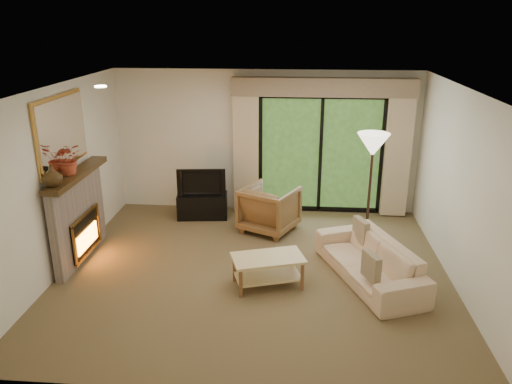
# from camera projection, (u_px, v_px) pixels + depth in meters

# --- Properties ---
(floor) EXTENTS (5.50, 5.50, 0.00)m
(floor) POSITION_uv_depth(u_px,v_px,m) (254.00, 271.00, 7.20)
(floor) COLOR brown
(floor) RESTS_ON ground
(ceiling) EXTENTS (5.50, 5.50, 0.00)m
(ceiling) POSITION_uv_depth(u_px,v_px,m) (254.00, 89.00, 6.34)
(ceiling) COLOR silver
(ceiling) RESTS_ON ground
(wall_back) EXTENTS (5.00, 0.00, 5.00)m
(wall_back) POSITION_uv_depth(u_px,v_px,m) (266.00, 142.00, 9.12)
(wall_back) COLOR white
(wall_back) RESTS_ON ground
(wall_front) EXTENTS (5.00, 0.00, 5.00)m
(wall_front) POSITION_uv_depth(u_px,v_px,m) (230.00, 275.00, 4.42)
(wall_front) COLOR white
(wall_front) RESTS_ON ground
(wall_left) EXTENTS (0.00, 5.00, 5.00)m
(wall_left) POSITION_uv_depth(u_px,v_px,m) (59.00, 180.00, 6.99)
(wall_left) COLOR white
(wall_left) RESTS_ON ground
(wall_right) EXTENTS (0.00, 5.00, 5.00)m
(wall_right) POSITION_uv_depth(u_px,v_px,m) (462.00, 191.00, 6.56)
(wall_right) COLOR white
(wall_right) RESTS_ON ground
(fireplace) EXTENTS (0.24, 1.70, 1.37)m
(fireplace) POSITION_uv_depth(u_px,v_px,m) (78.00, 216.00, 7.37)
(fireplace) COLOR gray
(fireplace) RESTS_ON floor
(mirror) EXTENTS (0.07, 1.45, 1.02)m
(mirror) POSITION_uv_depth(u_px,v_px,m) (62.00, 132.00, 6.96)
(mirror) COLOR #BC893D
(mirror) RESTS_ON wall_left
(sliding_door) EXTENTS (2.26, 0.10, 2.16)m
(sliding_door) POSITION_uv_depth(u_px,v_px,m) (320.00, 154.00, 9.06)
(sliding_door) COLOR black
(sliding_door) RESTS_ON floor
(curtain_left) EXTENTS (0.45, 0.18, 2.35)m
(curtain_left) POSITION_uv_depth(u_px,v_px,m) (246.00, 149.00, 9.03)
(curtain_left) COLOR #CFB691
(curtain_left) RESTS_ON floor
(curtain_right) EXTENTS (0.45, 0.18, 2.35)m
(curtain_right) POSITION_uv_depth(u_px,v_px,m) (398.00, 152.00, 8.82)
(curtain_right) COLOR #CFB691
(curtain_right) RESTS_ON floor
(cornice) EXTENTS (3.20, 0.24, 0.32)m
(cornice) POSITION_uv_depth(u_px,v_px,m) (324.00, 87.00, 8.57)
(cornice) COLOR #947A5F
(cornice) RESTS_ON wall_back
(media_console) EXTENTS (0.93, 0.50, 0.45)m
(media_console) POSITION_uv_depth(u_px,v_px,m) (203.00, 206.00, 9.05)
(media_console) COLOR black
(media_console) RESTS_ON floor
(tv) EXTENTS (0.87, 0.21, 0.50)m
(tv) POSITION_uv_depth(u_px,v_px,m) (202.00, 181.00, 8.89)
(tv) COLOR black
(tv) RESTS_ON media_console
(armchair) EXTENTS (1.13, 1.14, 0.78)m
(armchair) POSITION_uv_depth(u_px,v_px,m) (269.00, 209.00, 8.45)
(armchair) COLOR brown
(armchair) RESTS_ON floor
(sofa) EXTENTS (1.43, 2.10, 0.57)m
(sofa) POSITION_uv_depth(u_px,v_px,m) (369.00, 260.00, 6.88)
(sofa) COLOR beige
(sofa) RESTS_ON floor
(pillow_near) EXTENTS (0.22, 0.36, 0.35)m
(pillow_near) POSITION_uv_depth(u_px,v_px,m) (371.00, 267.00, 6.29)
(pillow_near) COLOR brown
(pillow_near) RESTS_ON sofa
(pillow_far) EXTENTS (0.22, 0.36, 0.35)m
(pillow_far) POSITION_uv_depth(u_px,v_px,m) (361.00, 231.00, 7.35)
(pillow_far) COLOR brown
(pillow_far) RESTS_ON sofa
(coffee_table) EXTENTS (1.06, 0.79, 0.43)m
(coffee_table) POSITION_uv_depth(u_px,v_px,m) (268.00, 271.00, 6.75)
(coffee_table) COLOR #E8CA87
(coffee_table) RESTS_ON floor
(floor_lamp) EXTENTS (0.61, 0.61, 1.82)m
(floor_lamp) POSITION_uv_depth(u_px,v_px,m) (369.00, 191.00, 7.73)
(floor_lamp) COLOR beige
(floor_lamp) RESTS_ON floor
(vase) EXTENTS (0.34, 0.34, 0.28)m
(vase) POSITION_uv_depth(u_px,v_px,m) (52.00, 176.00, 6.49)
(vase) COLOR #3B2812
(vase) RESTS_ON fireplace
(branches) EXTENTS (0.50, 0.46, 0.45)m
(branches) POSITION_uv_depth(u_px,v_px,m) (69.00, 159.00, 6.96)
(branches) COLOR #B54328
(branches) RESTS_ON fireplace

